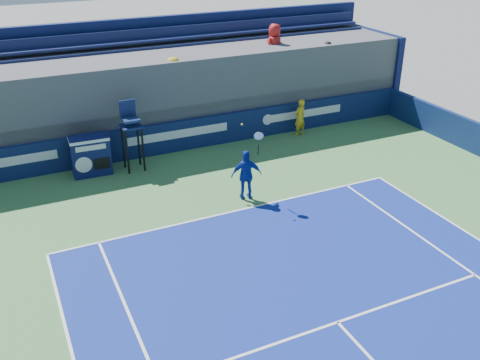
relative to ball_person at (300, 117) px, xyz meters
name	(u,v)px	position (x,y,z in m)	size (l,w,h in m)	color
ball_person	(300,117)	(0.00, 0.00, 0.00)	(0.55, 0.36, 1.52)	gold
back_hoarding	(178,136)	(-5.03, 0.57, -0.17)	(20.40, 0.21, 1.20)	#0C1946
match_clock	(90,154)	(-8.41, -0.12, -0.03)	(1.35, 0.78, 1.40)	#0E1447
umpire_chair	(131,129)	(-6.98, -0.33, 0.76)	(0.71, 0.71, 2.48)	black
tennis_player	(246,175)	(-4.34, -4.03, 0.07)	(1.03, 0.67, 2.57)	#122E97
stadium_seating	(159,90)	(-5.03, 2.61, 1.07)	(21.00, 4.05, 4.40)	#525257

